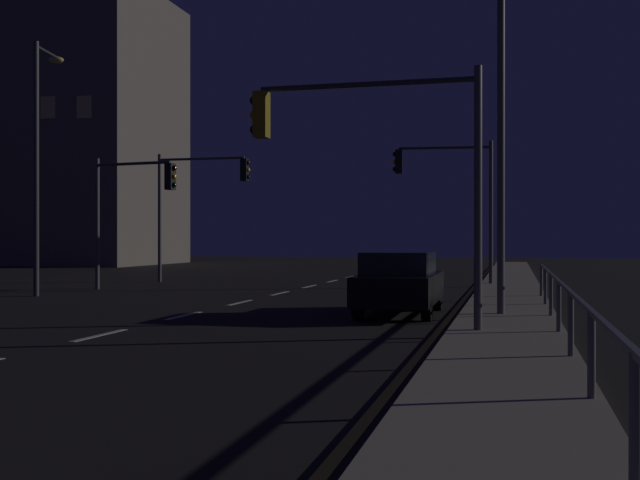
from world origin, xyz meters
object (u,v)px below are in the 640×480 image
at_px(traffic_light_far_right, 371,144).
at_px(street_lamp_far_end, 506,117).
at_px(traffic_light_overhead_east, 198,191).
at_px(traffic_light_mid_left, 132,197).
at_px(street_lamp_mid_block, 40,147).
at_px(car, 400,282).
at_px(traffic_light_far_left, 449,183).
at_px(building_distant, 39,133).

bearing_deg(traffic_light_far_right, street_lamp_far_end, 50.63).
bearing_deg(traffic_light_overhead_east, traffic_light_far_right, -56.81).
xyz_separation_m(traffic_light_mid_left, street_lamp_far_end, (13.45, -7.61, 1.26)).
relative_size(traffic_light_far_right, street_lamp_mid_block, 0.61).
relative_size(car, street_lamp_far_end, 0.58).
bearing_deg(traffic_light_far_left, traffic_light_far_right, -90.97).
xyz_separation_m(street_lamp_far_end, street_lamp_mid_block, (-15.15, 4.42, 0.25)).
xyz_separation_m(street_lamp_far_end, building_distant, (-34.89, 33.73, 5.24)).
bearing_deg(traffic_light_far_right, traffic_light_far_left, 89.03).
bearing_deg(traffic_light_mid_left, building_distant, 129.38).
height_order(traffic_light_mid_left, street_lamp_mid_block, street_lamp_mid_block).
bearing_deg(street_lamp_mid_block, street_lamp_far_end, -16.25).
bearing_deg(traffic_light_far_right, building_distant, 131.22).
bearing_deg(traffic_light_overhead_east, street_lamp_mid_block, -103.40).
bearing_deg(traffic_light_overhead_east, traffic_light_far_left, -1.75).
height_order(car, traffic_light_far_left, traffic_light_far_left).
height_order(car, building_distant, building_distant).
relative_size(car, street_lamp_mid_block, 0.53).
height_order(traffic_light_mid_left, building_distant, building_distant).
height_order(traffic_light_far_right, street_lamp_mid_block, street_lamp_mid_block).
xyz_separation_m(traffic_light_overhead_east, street_lamp_far_end, (13.11, -12.95, 0.74)).
bearing_deg(traffic_light_far_right, street_lamp_mid_block, 148.94).
bearing_deg(traffic_light_far_left, street_lamp_mid_block, -147.41).
relative_size(traffic_light_far_right, building_distant, 0.26).
xyz_separation_m(street_lamp_mid_block, building_distant, (-19.74, 29.31, 4.98)).
height_order(car, traffic_light_far_right, traffic_light_far_right).
bearing_deg(traffic_light_mid_left, street_lamp_mid_block, -117.93).
height_order(car, street_lamp_mid_block, street_lamp_mid_block).
xyz_separation_m(traffic_light_far_right, street_lamp_mid_block, (-12.56, 7.57, 1.19)).
bearing_deg(street_lamp_far_end, traffic_light_mid_left, 150.50).
height_order(traffic_light_far_left, traffic_light_far_right, traffic_light_far_left).
bearing_deg(building_distant, traffic_light_overhead_east, -43.66).
bearing_deg(traffic_light_mid_left, car, -32.01).
xyz_separation_m(traffic_light_mid_left, building_distant, (-21.44, 26.11, 6.50)).
bearing_deg(traffic_light_far_right, traffic_light_mid_left, 135.28).
distance_m(traffic_light_mid_left, street_lamp_far_end, 15.51).
bearing_deg(traffic_light_far_right, traffic_light_overhead_east, 123.19).
bearing_deg(street_lamp_mid_block, traffic_light_overhead_east, 76.60).
height_order(traffic_light_overhead_east, building_distant, building_distant).
height_order(traffic_light_mid_left, street_lamp_far_end, street_lamp_far_end).
bearing_deg(street_lamp_mid_block, traffic_light_mid_left, 62.07).
distance_m(car, traffic_light_mid_left, 13.09).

